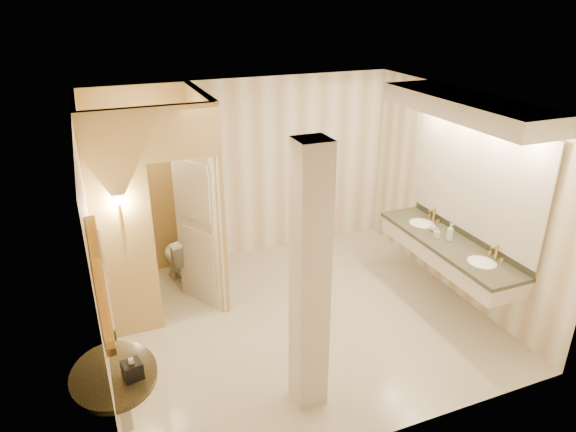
# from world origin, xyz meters

# --- Properties ---
(floor) EXTENTS (4.50, 4.50, 0.00)m
(floor) POSITION_xyz_m (0.00, 0.00, 0.00)
(floor) COLOR beige
(floor) RESTS_ON ground
(ceiling) EXTENTS (4.50, 4.50, 0.00)m
(ceiling) POSITION_xyz_m (0.00, 0.00, 2.70)
(ceiling) COLOR silver
(ceiling) RESTS_ON wall_back
(wall_back) EXTENTS (4.50, 0.02, 2.70)m
(wall_back) POSITION_xyz_m (0.00, 2.00, 1.35)
(wall_back) COLOR white
(wall_back) RESTS_ON floor
(wall_front) EXTENTS (4.50, 0.02, 2.70)m
(wall_front) POSITION_xyz_m (0.00, -2.00, 1.35)
(wall_front) COLOR white
(wall_front) RESTS_ON floor
(wall_left) EXTENTS (0.02, 4.00, 2.70)m
(wall_left) POSITION_xyz_m (-2.25, 0.00, 1.35)
(wall_left) COLOR white
(wall_left) RESTS_ON floor
(wall_right) EXTENTS (0.02, 4.00, 2.70)m
(wall_right) POSITION_xyz_m (2.25, 0.00, 1.35)
(wall_right) COLOR white
(wall_right) RESTS_ON floor
(toilet_closet) EXTENTS (1.50, 1.55, 2.70)m
(toilet_closet) POSITION_xyz_m (-1.13, 0.97, 1.39)
(toilet_closet) COLOR tan
(toilet_closet) RESTS_ON floor
(wall_sconce) EXTENTS (0.14, 0.14, 0.42)m
(wall_sconce) POSITION_xyz_m (-1.93, 0.43, 1.73)
(wall_sconce) COLOR gold
(wall_sconce) RESTS_ON toilet_closet
(vanity) EXTENTS (0.75, 2.41, 2.09)m
(vanity) POSITION_xyz_m (1.98, -0.30, 1.63)
(vanity) COLOR beige
(vanity) RESTS_ON floor
(console_shelf) EXTENTS (0.89, 0.89, 1.89)m
(console_shelf) POSITION_xyz_m (-2.21, -1.28, 1.33)
(console_shelf) COLOR black
(console_shelf) RESTS_ON floor
(pillar) EXTENTS (0.30, 0.30, 2.70)m
(pillar) POSITION_xyz_m (-0.45, -1.29, 1.35)
(pillar) COLOR beige
(pillar) RESTS_ON floor
(tissue_box) EXTENTS (0.18, 0.18, 0.15)m
(tissue_box) POSITION_xyz_m (-2.08, -1.40, 0.95)
(tissue_box) COLOR black
(tissue_box) RESTS_ON console_shelf
(toilet) EXTENTS (0.53, 0.79, 0.75)m
(toilet) POSITION_xyz_m (-1.18, 1.49, 0.37)
(toilet) COLOR white
(toilet) RESTS_ON floor
(soap_bottle_a) EXTENTS (0.07, 0.07, 0.14)m
(soap_bottle_a) POSITION_xyz_m (1.86, -0.16, 0.94)
(soap_bottle_a) COLOR beige
(soap_bottle_a) RESTS_ON vanity
(soap_bottle_b) EXTENTS (0.10, 0.10, 0.12)m
(soap_bottle_b) POSITION_xyz_m (1.94, 0.04, 0.94)
(soap_bottle_b) COLOR silver
(soap_bottle_b) RESTS_ON vanity
(soap_bottle_c) EXTENTS (0.11, 0.11, 0.23)m
(soap_bottle_c) POSITION_xyz_m (1.96, -0.29, 0.99)
(soap_bottle_c) COLOR #C6B28C
(soap_bottle_c) RESTS_ON vanity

